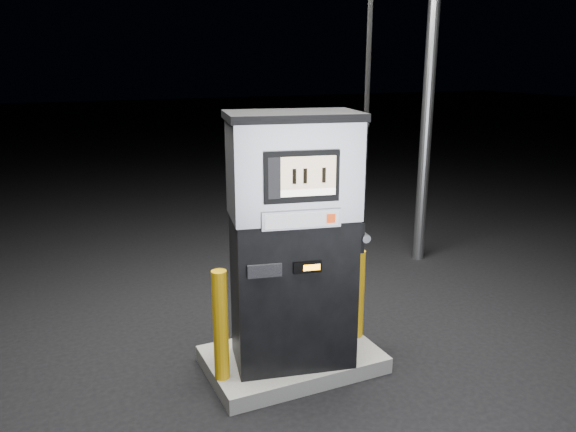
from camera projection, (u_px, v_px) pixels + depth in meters
name	position (u px, v px, depth m)	size (l,w,h in m)	color
ground	(292.00, 366.00, 5.36)	(80.00, 80.00, 0.00)	black
pump_island	(292.00, 359.00, 5.34)	(1.60, 1.00, 0.15)	slate
fuel_dispenser	(293.00, 239.00, 4.91)	(1.31, 0.89, 4.70)	black
bollard_left	(221.00, 326.00, 4.77)	(0.13, 0.13, 0.99)	#CA930B
bollard_right	(358.00, 294.00, 5.54)	(0.12, 0.12, 0.90)	#CA930B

